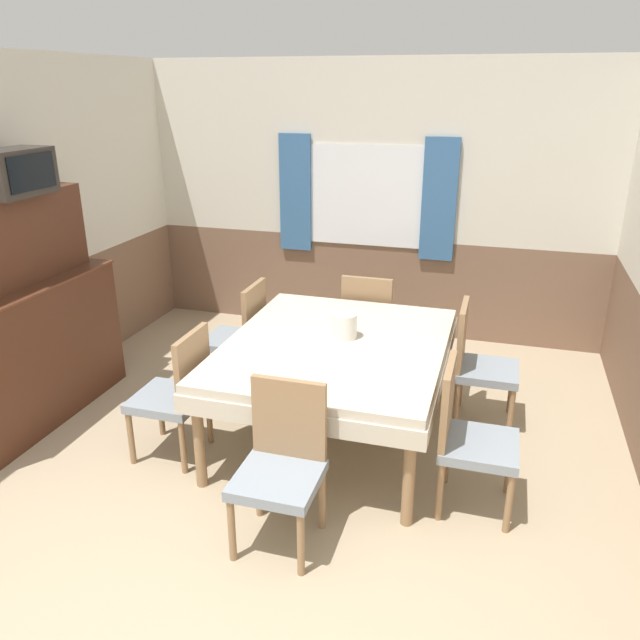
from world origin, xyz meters
The scene contains 13 objects.
ground_plane centered at (0.00, 0.00, 0.00)m, with size 16.00×16.00×0.00m, color tan.
wall_back centered at (0.00, 3.97, 1.30)m, with size 4.84×0.09×2.60m.
wall_left centered at (-2.25, 1.97, 1.30)m, with size 0.05×4.34×2.60m.
dining_table centered at (0.22, 1.84, 0.63)m, with size 1.48×1.80×0.73m.
chair_left_near centered at (-0.71, 1.32, 0.48)m, with size 0.44×0.44×0.90m.
chair_left_far centered at (-0.71, 2.37, 0.48)m, with size 0.44×0.44×0.90m.
chair_right_far centered at (1.16, 2.37, 0.48)m, with size 0.44×0.44×0.90m.
chair_right_near centered at (1.16, 1.32, 0.48)m, with size 0.44×0.44×0.90m.
chair_head_window centered at (0.22, 2.94, 0.48)m, with size 0.44×0.44×0.90m.
chair_head_near centered at (0.22, 0.75, 0.48)m, with size 0.44×0.44×0.90m.
sideboard centered at (-1.99, 1.48, 0.71)m, with size 0.46×1.58×1.66m.
tv centered at (-1.95, 1.58, 1.81)m, with size 0.29×0.53×0.31m.
vase centered at (0.26, 1.94, 0.81)m, with size 0.17×0.17×0.17m.
Camera 1 is at (1.23, -1.92, 2.37)m, focal length 35.00 mm.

